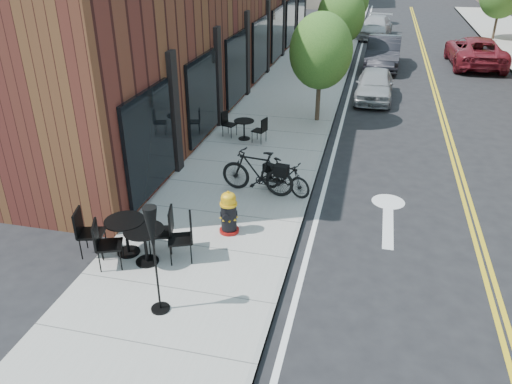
% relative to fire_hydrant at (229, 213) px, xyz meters
% --- Properties ---
extents(ground, '(120.00, 120.00, 0.00)m').
position_rel_fire_hydrant_xyz_m(ground, '(1.55, -0.73, -0.61)').
color(ground, black).
rests_on(ground, ground).
extents(sidewalk_near, '(4.00, 70.00, 0.12)m').
position_rel_fire_hydrant_xyz_m(sidewalk_near, '(-0.45, 9.27, -0.55)').
color(sidewalk_near, '#9E9B93').
rests_on(sidewalk_near, ground).
extents(building_near, '(5.00, 28.00, 7.00)m').
position_rel_fire_hydrant_xyz_m(building_near, '(-4.95, 13.27, 2.89)').
color(building_near, '#4F1F19').
rests_on(building_near, ground).
extents(tree_near_a, '(2.20, 2.20, 3.81)m').
position_rel_fire_hydrant_xyz_m(tree_near_a, '(0.95, 8.27, 1.99)').
color(tree_near_a, '#382B1E').
rests_on(tree_near_a, sidewalk_near).
extents(tree_near_b, '(2.30, 2.30, 3.98)m').
position_rel_fire_hydrant_xyz_m(tree_near_b, '(0.95, 16.27, 2.10)').
color(tree_near_b, '#382B1E').
rests_on(tree_near_b, sidewalk_near).
extents(tree_near_c, '(2.10, 2.10, 3.67)m').
position_rel_fire_hydrant_xyz_m(tree_near_c, '(0.95, 24.27, 1.92)').
color(tree_near_c, '#382B1E').
rests_on(tree_near_c, sidewalk_near).
extents(fire_hydrant, '(0.58, 0.58, 1.04)m').
position_rel_fire_hydrant_xyz_m(fire_hydrant, '(0.00, 0.00, 0.00)').
color(fire_hydrant, maroon).
rests_on(fire_hydrant, sidewalk_near).
extents(bicycle_left, '(2.05, 0.83, 1.19)m').
position_rel_fire_hydrant_xyz_m(bicycle_left, '(0.17, 2.07, 0.11)').
color(bicycle_left, black).
rests_on(bicycle_left, sidewalk_near).
extents(bicycle_right, '(1.60, 1.05, 0.93)m').
position_rel_fire_hydrant_xyz_m(bicycle_right, '(0.87, 2.20, -0.02)').
color(bicycle_right, black).
rests_on(bicycle_right, sidewalk_near).
extents(bistro_set_a, '(1.99, 1.03, 1.04)m').
position_rel_fire_hydrant_xyz_m(bistro_set_a, '(-1.85, -1.32, 0.03)').
color(bistro_set_a, black).
rests_on(bistro_set_a, sidewalk_near).
extents(bistro_set_b, '(1.94, 1.17, 1.03)m').
position_rel_fire_hydrant_xyz_m(bistro_set_b, '(-1.32, -1.55, 0.03)').
color(bistro_set_b, black).
rests_on(bistro_set_b, sidewalk_near).
extents(bistro_set_c, '(1.59, 0.83, 0.84)m').
position_rel_fire_hydrant_xyz_m(bistro_set_c, '(-1.16, 5.76, -0.07)').
color(bistro_set_c, black).
rests_on(bistro_set_c, sidewalk_near).
extents(patio_umbrella, '(0.34, 0.34, 2.12)m').
position_rel_fire_hydrant_xyz_m(patio_umbrella, '(-0.46, -2.86, 1.03)').
color(patio_umbrella, black).
rests_on(patio_umbrella, sidewalk_near).
extents(parked_car_a, '(1.57, 3.76, 1.27)m').
position_rel_fire_hydrant_xyz_m(parked_car_a, '(2.89, 11.80, 0.02)').
color(parked_car_a, '#93979A').
rests_on(parked_car_a, ground).
extents(parked_car_b, '(1.80, 4.79, 1.56)m').
position_rel_fire_hydrant_xyz_m(parked_car_b, '(3.15, 17.76, 0.17)').
color(parked_car_b, black).
rests_on(parked_car_b, ground).
extents(parked_car_c, '(2.49, 4.90, 1.36)m').
position_rel_fire_hydrant_xyz_m(parked_car_c, '(2.52, 26.68, 0.07)').
color(parked_car_c, '#AEAEB3').
rests_on(parked_car_c, ground).
extents(parked_car_far, '(2.71, 5.56, 1.52)m').
position_rel_fire_hydrant_xyz_m(parked_car_far, '(7.85, 19.29, 0.15)').
color(parked_car_far, maroon).
rests_on(parked_car_far, ground).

